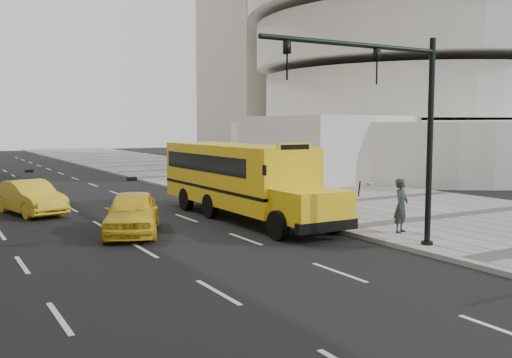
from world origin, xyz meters
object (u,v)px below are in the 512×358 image
school_bus (238,175)px  traffic_signal (396,115)px  pedestrian (401,206)px  taxi_far (30,197)px  taxi_near (132,213)px

school_bus → traffic_signal: (0.69, -8.37, 2.33)m
traffic_signal → school_bus: bearing=94.7°
school_bus → pedestrian: (2.80, -6.52, -0.69)m
pedestrian → traffic_signal: 4.12m
pedestrian → traffic_signal: size_ratio=0.29×
school_bus → pedestrian: bearing=-66.7°
school_bus → taxi_far: school_bus is taller
taxi_near → traffic_signal: bearing=-28.9°
taxi_near → taxi_far: taxi_near is taller
taxi_near → pedestrian: bearing=-11.4°
taxi_far → pedestrian: size_ratio=2.36×
taxi_far → pedestrian: (10.16, -11.64, 0.36)m
taxi_near → taxi_far: 6.93m
school_bus → taxi_near: size_ratio=2.62×
school_bus → traffic_signal: 8.72m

